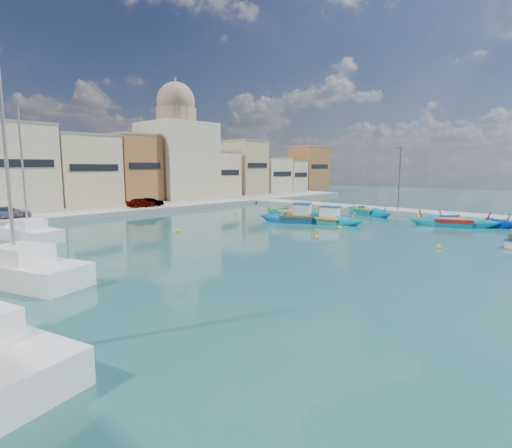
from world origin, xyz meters
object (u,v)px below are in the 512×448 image
luzzu_blue_cabin (298,218)px  yacht_north (20,233)px  luzzu_green (295,214)px  luzzu_blue_south (472,222)px  church_block (177,150)px  luzzu_cyan_south (453,223)px  quay_street_lamp (399,178)px  luzzu_cyan_mid (368,212)px  luzzu_turquoise_cabin (326,220)px

luzzu_blue_cabin → yacht_north: size_ratio=0.78×
luzzu_green → luzzu_blue_south: size_ratio=0.99×
luzzu_blue_cabin → luzzu_blue_south: 16.96m
luzzu_green → church_block: bearing=83.1°
luzzu_green → luzzu_cyan_south: bearing=-74.0°
quay_street_lamp → luzzu_cyan_mid: size_ratio=0.95×
luzzu_blue_cabin → yacht_north: 25.08m
quay_street_lamp → luzzu_cyan_south: (-6.22, -8.20, -4.06)m
quay_street_lamp → luzzu_blue_south: bearing=-114.0°
quay_street_lamp → luzzu_green: size_ratio=0.94×
luzzu_turquoise_cabin → quay_street_lamp: bearing=-8.5°
church_block → luzzu_cyan_mid: church_block is taller
luzzu_turquoise_cabin → luzzu_blue_south: luzzu_turquoise_cabin is taller
luzzu_turquoise_cabin → luzzu_blue_cabin: size_ratio=1.00×
quay_street_lamp → luzzu_turquoise_cabin: (-12.77, 1.91, -4.01)m
quay_street_lamp → luzzu_cyan_south: bearing=-127.2°
luzzu_cyan_mid → luzzu_cyan_south: 10.84m
luzzu_cyan_mid → luzzu_cyan_south: size_ratio=1.00×
quay_street_lamp → luzzu_green: quay_street_lamp is taller
quay_street_lamp → luzzu_blue_cabin: quay_street_lamp is taller
luzzu_blue_cabin → luzzu_cyan_mid: bearing=-12.1°
church_block → luzzu_cyan_south: (1.22, -42.20, -8.14)m
quay_street_lamp → luzzu_green: bearing=145.4°
luzzu_cyan_south → quay_street_lamp: bearing=52.8°
church_block → yacht_north: size_ratio=1.75×
luzzu_cyan_mid → luzzu_blue_south: luzzu_cyan_mid is taller
luzzu_turquoise_cabin → luzzu_cyan_mid: luzzu_turquoise_cabin is taller
luzzu_blue_cabin → yacht_north: yacht_north is taller
luzzu_cyan_south → yacht_north: bearing=142.7°
church_block → luzzu_cyan_mid: size_ratio=2.27×
luzzu_blue_cabin → church_block: bearing=77.5°
luzzu_cyan_mid → luzzu_blue_south: (-0.96, -11.52, -0.00)m
luzzu_cyan_south → yacht_north: (-30.50, 23.25, 0.16)m
luzzu_green → luzzu_cyan_south: 16.17m
luzzu_green → luzzu_blue_south: (6.53, -16.67, -0.02)m
luzzu_turquoise_cabin → luzzu_blue_cabin: bearing=114.6°
luzzu_blue_cabin → luzzu_blue_south: size_ratio=1.00×
luzzu_blue_south → church_block: bearing=94.4°
luzzu_turquoise_cabin → church_block: bearing=80.6°
quay_street_lamp → yacht_north: size_ratio=0.73×
yacht_north → luzzu_cyan_south: bearing=-37.3°
luzzu_turquoise_cabin → luzzu_green: 5.83m
yacht_north → luzzu_blue_south: bearing=-36.8°
luzzu_blue_south → luzzu_cyan_mid: bearing=85.2°
church_block → luzzu_turquoise_cabin: 33.52m
luzzu_blue_south → luzzu_blue_cabin: bearing=125.4°
luzzu_cyan_mid → luzzu_cyan_south: (-3.04, -10.40, 0.01)m
luzzu_blue_south → yacht_north: size_ratio=0.78×
luzzu_green → yacht_north: (-26.05, 7.71, 0.15)m
church_block → luzzu_blue_south: size_ratio=2.24×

